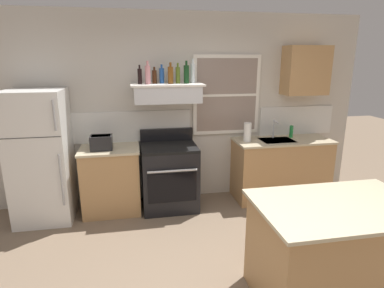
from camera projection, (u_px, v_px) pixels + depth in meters
name	position (u px, v px, depth m)	size (l,w,h in m)	color
back_wall	(185.00, 109.00, 4.65)	(5.40, 0.11, 2.70)	beige
refrigerator	(41.00, 157.00, 4.07)	(0.70, 0.72, 1.70)	white
counter_left_of_stove	(111.00, 179.00, 4.38)	(0.79, 0.63, 0.91)	tan
toaster	(101.00, 142.00, 4.16)	(0.30, 0.20, 0.19)	black
stove_range	(169.00, 176.00, 4.49)	(0.76, 0.69, 1.09)	black
range_hood_shelf	(167.00, 93.00, 4.28)	(0.96, 0.52, 0.24)	silver
bottle_balsamic_dark	(140.00, 76.00, 4.14)	(0.06, 0.06, 0.25)	black
bottle_rose_pink	(148.00, 74.00, 4.12)	(0.07, 0.07, 0.30)	#C67F84
bottle_brown_stout	(154.00, 77.00, 4.22)	(0.06, 0.06, 0.22)	#381E0F
bottle_blue_liqueur	(162.00, 75.00, 4.25)	(0.07, 0.07, 0.25)	#1E478C
bottle_amber_wine	(171.00, 75.00, 4.19)	(0.07, 0.07, 0.28)	brown
bottle_olive_oil_square	(178.00, 75.00, 4.24)	(0.06, 0.06, 0.27)	#4C601E
bottle_dark_green_wine	(186.00, 74.00, 4.23)	(0.07, 0.07, 0.30)	#143819
bottle_clear_tall	(193.00, 73.00, 4.32)	(0.06, 0.06, 0.32)	silver
counter_right_with_sink	(280.00, 168.00, 4.83)	(1.43, 0.63, 0.91)	tan
sink_faucet	(274.00, 127.00, 4.74)	(0.03, 0.17, 0.28)	silver
paper_towel_roll	(247.00, 132.00, 4.57)	(0.11, 0.11, 0.27)	white
dish_soap_bottle	(291.00, 132.00, 4.81)	(0.06, 0.06, 0.18)	#268C3F
kitchen_island	(335.00, 252.00, 2.73)	(1.40, 0.90, 0.91)	tan
upper_cabinet_right	(306.00, 70.00, 4.64)	(0.64, 0.32, 0.70)	tan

